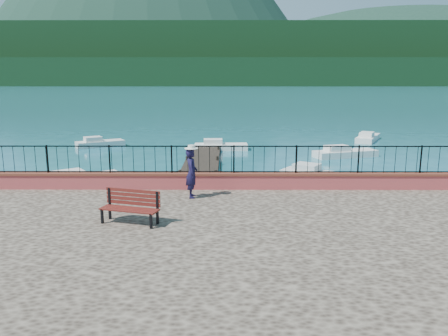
{
  "coord_description": "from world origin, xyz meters",
  "views": [
    {
      "loc": [
        -0.58,
        -11.45,
        5.07
      ],
      "look_at": [
        -0.64,
        2.0,
        2.3
      ],
      "focal_mm": 35.0,
      "sensor_mm": 36.0,
      "label": 1
    }
  ],
  "objects_px": {
    "boat_3": "(100,141)",
    "boat_5": "(368,136)",
    "boat_0": "(81,177)",
    "boat_4": "(221,144)",
    "person": "(192,173)",
    "boat_2": "(345,151)",
    "park_bench": "(130,213)",
    "boat_1": "(316,172)"
  },
  "relations": [
    {
      "from": "person",
      "to": "boat_2",
      "type": "relative_size",
      "value": 0.38
    },
    {
      "from": "park_bench",
      "to": "boat_5",
      "type": "xyz_separation_m",
      "value": [
        14.36,
        24.6,
        -1.08
      ]
    },
    {
      "from": "park_bench",
      "to": "boat_1",
      "type": "bearing_deg",
      "value": 71.71
    },
    {
      "from": "park_bench",
      "to": "boat_4",
      "type": "relative_size",
      "value": 0.45
    },
    {
      "from": "boat_3",
      "to": "boat_5",
      "type": "xyz_separation_m",
      "value": [
        21.29,
        3.23,
        0.0
      ]
    },
    {
      "from": "boat_0",
      "to": "boat_4",
      "type": "bearing_deg",
      "value": 21.55
    },
    {
      "from": "park_bench",
      "to": "boat_5",
      "type": "height_order",
      "value": "park_bench"
    },
    {
      "from": "boat_1",
      "to": "boat_2",
      "type": "distance_m",
      "value": 7.41
    },
    {
      "from": "boat_0",
      "to": "boat_4",
      "type": "relative_size",
      "value": 1.03
    },
    {
      "from": "person",
      "to": "boat_0",
      "type": "xyz_separation_m",
      "value": [
        -5.9,
        6.52,
        -1.61
      ]
    },
    {
      "from": "park_bench",
      "to": "boat_4",
      "type": "distance_m",
      "value": 20.03
    },
    {
      "from": "boat_4",
      "to": "boat_0",
      "type": "bearing_deg",
      "value": -123.52
    },
    {
      "from": "boat_0",
      "to": "boat_2",
      "type": "relative_size",
      "value": 0.93
    },
    {
      "from": "boat_2",
      "to": "boat_3",
      "type": "xyz_separation_m",
      "value": [
        -17.39,
        4.38,
        0.0
      ]
    },
    {
      "from": "boat_2",
      "to": "boat_1",
      "type": "bearing_deg",
      "value": -133.84
    },
    {
      "from": "boat_0",
      "to": "boat_5",
      "type": "relative_size",
      "value": 0.91
    },
    {
      "from": "boat_1",
      "to": "boat_3",
      "type": "bearing_deg",
      "value": 175.26
    },
    {
      "from": "boat_0",
      "to": "boat_2",
      "type": "distance_m",
      "value": 16.8
    },
    {
      "from": "boat_1",
      "to": "boat_2",
      "type": "xyz_separation_m",
      "value": [
        3.27,
        6.65,
        0.0
      ]
    },
    {
      "from": "boat_4",
      "to": "boat_5",
      "type": "xyz_separation_m",
      "value": [
        12.12,
        4.72,
        0.0
      ]
    },
    {
      "from": "boat_2",
      "to": "boat_0",
      "type": "bearing_deg",
      "value": -170.0
    },
    {
      "from": "boat_2",
      "to": "boat_5",
      "type": "bearing_deg",
      "value": 45.15
    },
    {
      "from": "boat_5",
      "to": "boat_2",
      "type": "bearing_deg",
      "value": 179.95
    },
    {
      "from": "person",
      "to": "boat_1",
      "type": "relative_size",
      "value": 0.47
    },
    {
      "from": "person",
      "to": "boat_3",
      "type": "relative_size",
      "value": 0.47
    },
    {
      "from": "boat_0",
      "to": "boat_3",
      "type": "distance_m",
      "value": 12.45
    },
    {
      "from": "park_bench",
      "to": "boat_5",
      "type": "distance_m",
      "value": 28.5
    },
    {
      "from": "boat_0",
      "to": "boat_3",
      "type": "bearing_deg",
      "value": 65.09
    },
    {
      "from": "park_bench",
      "to": "boat_4",
      "type": "xyz_separation_m",
      "value": [
        2.23,
        19.87,
        -1.08
      ]
    },
    {
      "from": "boat_1",
      "to": "boat_4",
      "type": "distance_m",
      "value": 10.75
    },
    {
      "from": "boat_0",
      "to": "boat_5",
      "type": "height_order",
      "value": "same"
    },
    {
      "from": "boat_0",
      "to": "boat_3",
      "type": "relative_size",
      "value": 1.13
    },
    {
      "from": "boat_1",
      "to": "boat_0",
      "type": "bearing_deg",
      "value": -141.05
    },
    {
      "from": "boat_3",
      "to": "boat_4",
      "type": "distance_m",
      "value": 9.29
    },
    {
      "from": "park_bench",
      "to": "person",
      "type": "bearing_deg",
      "value": 77.57
    },
    {
      "from": "boat_0",
      "to": "boat_5",
      "type": "bearing_deg",
      "value": 2.84
    },
    {
      "from": "boat_2",
      "to": "boat_5",
      "type": "distance_m",
      "value": 8.56
    },
    {
      "from": "person",
      "to": "boat_4",
      "type": "relative_size",
      "value": 0.43
    },
    {
      "from": "boat_5",
      "to": "boat_1",
      "type": "bearing_deg",
      "value": -179.58
    },
    {
      "from": "boat_1",
      "to": "boat_3",
      "type": "xyz_separation_m",
      "value": [
        -14.12,
        11.04,
        0.0
      ]
    },
    {
      "from": "boat_2",
      "to": "boat_4",
      "type": "bearing_deg",
      "value": 142.94
    },
    {
      "from": "park_bench",
      "to": "boat_5",
      "type": "relative_size",
      "value": 0.39
    }
  ]
}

